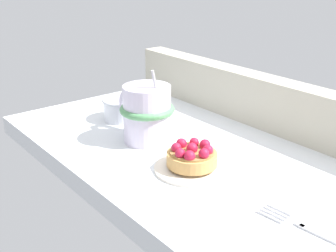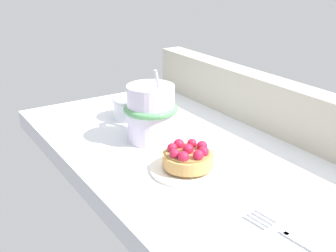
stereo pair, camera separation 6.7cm
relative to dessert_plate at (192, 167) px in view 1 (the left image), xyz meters
The scene contains 7 objects.
ground_plane 6.13cm from the dessert_plate, 113.14° to the left, with size 75.32×38.74×3.36cm, color silver.
window_rail_back 22.87cm from the dessert_plate, 95.78° to the left, with size 73.82×4.59×9.19cm, color #B2AD99.
dessert_plate is the anchor object (origin of this frame).
raspberry_tart 1.88cm from the dessert_plate, 22.82° to the right, with size 7.46×7.46×3.46cm.
coffee_mug 13.97cm from the dessert_plate, behind, with size 12.81×9.18×12.65cm.
dessert_fork 22.21cm from the dessert_plate, ahead, with size 18.17×3.27×0.60cm.
sugar_bowl 24.46cm from the dessert_plate, behind, with size 7.56×7.56×4.24cm.
Camera 1 is at (44.69, -43.78, 29.63)cm, focal length 46.31 mm.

